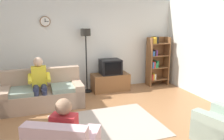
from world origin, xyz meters
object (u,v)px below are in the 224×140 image
object	(u,v)px
tv_stand	(110,82)
floor_lamp	(86,43)
person_in_left_armchair	(67,132)
person_on_couch	(39,80)
couch	(43,94)
bookshelf	(156,60)
tv	(110,67)

from	to	relation	value
tv_stand	floor_lamp	world-z (taller)	floor_lamp
floor_lamp	person_in_left_armchair	distance (m)	3.64
tv_stand	person_on_couch	xyz separation A→B (m)	(-2.03, -0.76, 0.44)
couch	bookshelf	distance (m)	3.67
person_in_left_armchair	couch	bearing A→B (deg)	94.72
tv_stand	bookshelf	size ratio (longest dim) A/B	0.70
tv	tv_stand	bearing A→B (deg)	90.00
floor_lamp	tv	bearing A→B (deg)	-10.07
tv	bookshelf	xyz separation A→B (m)	(1.59, 0.10, 0.07)
couch	person_in_left_armchair	distance (m)	2.64
person_in_left_armchair	person_on_couch	bearing A→B (deg)	96.34
tv_stand	floor_lamp	xyz separation A→B (m)	(-0.70, 0.10, 1.19)
bookshelf	tv_stand	bearing A→B (deg)	-177.36
tv_stand	floor_lamp	size ratio (longest dim) A/B	0.59
person_in_left_armchair	tv_stand	bearing A→B (deg)	61.80
couch	bookshelf	world-z (taller)	bookshelf
bookshelf	person_in_left_armchair	world-z (taller)	bookshelf
tv_stand	tv	bearing A→B (deg)	-90.00
couch	floor_lamp	xyz separation A→B (m)	(1.28, 0.75, 1.14)
person_on_couch	person_in_left_armchair	distance (m)	2.53
tv	floor_lamp	bearing A→B (deg)	169.93
tv_stand	person_on_couch	distance (m)	2.22
tv_stand	tv	size ratio (longest dim) A/B	1.83
floor_lamp	person_in_left_armchair	bearing A→B (deg)	-107.45
tv	bookshelf	bearing A→B (deg)	3.52
tv	floor_lamp	distance (m)	1.01
floor_lamp	person_on_couch	distance (m)	1.76
couch	bookshelf	xyz separation A→B (m)	(3.56, 0.73, 0.49)
couch	tv_stand	world-z (taller)	couch
person_on_couch	floor_lamp	bearing A→B (deg)	32.82
tv_stand	floor_lamp	bearing A→B (deg)	171.90
bookshelf	floor_lamp	bearing A→B (deg)	179.36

